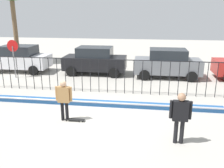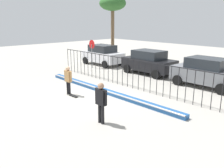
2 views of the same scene
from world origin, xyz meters
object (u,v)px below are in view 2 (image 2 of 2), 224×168
at_px(skateboard, 73,95).
at_px(parked_car_white, 102,55).
at_px(palm_tree_short, 113,5).
at_px(parked_car_gray, 206,72).
at_px(stop_sign, 92,50).
at_px(camera_operator, 101,99).
at_px(skateboarder, 68,78).
at_px(parked_car_black, 149,62).

bearing_deg(skateboard, parked_car_white, 138.66).
bearing_deg(palm_tree_short, parked_car_white, -59.52).
xyz_separation_m(parked_car_gray, stop_sign, (-9.99, -1.47, 0.64)).
height_order(parked_car_white, palm_tree_short, palm_tree_short).
height_order(parked_car_gray, palm_tree_short, palm_tree_short).
bearing_deg(stop_sign, parked_car_white, 107.90).
bearing_deg(parked_car_white, camera_operator, -37.83).
relative_size(skateboard, parked_car_gray, 0.19).
bearing_deg(parked_car_white, skateboarder, -49.28).
relative_size(skateboarder, parked_car_gray, 0.39).
bearing_deg(camera_operator, parked_car_white, -18.96).
height_order(parked_car_white, parked_car_gray, same).
distance_m(camera_operator, parked_car_gray, 8.64).
bearing_deg(parked_car_black, parked_car_white, 177.18).
distance_m(skateboarder, parked_car_gray, 8.74).
height_order(camera_operator, parked_car_white, parked_car_white).
distance_m(parked_car_white, stop_sign, 1.90).
relative_size(parked_car_white, parked_car_black, 1.00).
bearing_deg(skateboarder, skateboard, -27.18).
xyz_separation_m(camera_operator, stop_sign, (-9.76, 7.17, 0.55)).
xyz_separation_m(parked_car_white, palm_tree_short, (-1.71, 2.91, 4.70)).
xyz_separation_m(skateboarder, stop_sign, (-5.42, 5.98, 0.61)).
bearing_deg(skateboard, palm_tree_short, 136.34).
relative_size(skateboarder, palm_tree_short, 0.25).
xyz_separation_m(skateboard, parked_car_white, (-6.38, 7.69, 0.91)).
relative_size(skateboard, parked_car_white, 0.19).
xyz_separation_m(camera_operator, parked_car_gray, (0.23, 8.64, -0.09)).
bearing_deg(camera_operator, palm_tree_short, -22.67).
height_order(skateboard, parked_car_gray, parked_car_gray).
xyz_separation_m(parked_car_black, parked_car_gray, (4.95, -0.30, 0.00)).
bearing_deg(parked_car_gray, palm_tree_short, 168.22).
xyz_separation_m(camera_operator, palm_tree_short, (-12.02, 11.78, 4.61)).
bearing_deg(parked_car_gray, skateboarder, -118.95).
bearing_deg(skateboarder, parked_car_gray, 33.58).
distance_m(skateboard, camera_operator, 4.22).
distance_m(parked_car_white, palm_tree_short, 5.79).
bearing_deg(camera_operator, parked_car_black, -40.43).
distance_m(stop_sign, palm_tree_short, 6.55).
height_order(skateboarder, parked_car_gray, parked_car_gray).
height_order(camera_operator, parked_car_gray, parked_car_gray).
bearing_deg(parked_car_white, parked_car_black, 3.58).
relative_size(skateboarder, parked_car_black, 0.39).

